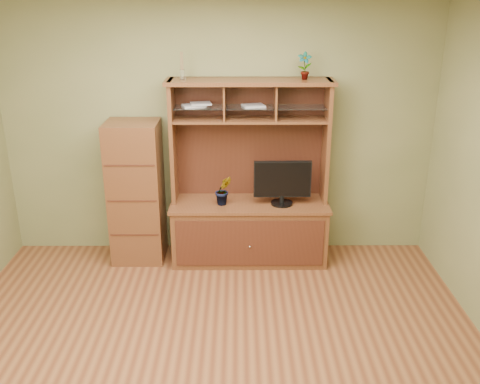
{
  "coord_description": "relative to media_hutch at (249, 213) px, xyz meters",
  "views": [
    {
      "loc": [
        0.2,
        -3.46,
        2.72
      ],
      "look_at": [
        0.22,
        1.2,
        0.95
      ],
      "focal_mm": 40.0,
      "sensor_mm": 36.0,
      "label": 1
    }
  ],
  "objects": [
    {
      "name": "orchid_plant",
      "position": [
        -0.27,
        -0.08,
        0.28
      ],
      "size": [
        0.2,
        0.17,
        0.31
      ],
      "primitive_type": "imported",
      "rotation": [
        0.0,
        0.0,
        0.24
      ],
      "color": "#2F521C",
      "rests_on": "media_hutch"
    },
    {
      "name": "monitor",
      "position": [
        0.33,
        -0.08,
        0.37
      ],
      "size": [
        0.58,
        0.23,
        0.46
      ],
      "rotation": [
        0.0,
        0.0,
        0.02
      ],
      "color": "black",
      "rests_on": "media_hutch"
    },
    {
      "name": "top_plant",
      "position": [
        0.53,
        0.08,
        1.51
      ],
      "size": [
        0.15,
        0.11,
        0.26
      ],
      "primitive_type": "imported",
      "rotation": [
        0.0,
        0.0,
        -0.12
      ],
      "color": "#266021",
      "rests_on": "media_hutch"
    },
    {
      "name": "side_cabinet",
      "position": [
        -1.18,
        0.01,
        0.22
      ],
      "size": [
        0.53,
        0.49,
        1.49
      ],
      "color": "#4F2E16",
      "rests_on": "room"
    },
    {
      "name": "room",
      "position": [
        -0.32,
        -1.73,
        0.83
      ],
      "size": [
        4.54,
        4.04,
        2.74
      ],
      "color": "#5E301A",
      "rests_on": "ground"
    },
    {
      "name": "media_hutch",
      "position": [
        0.0,
        0.0,
        0.0
      ],
      "size": [
        1.66,
        0.61,
        1.9
      ],
      "color": "#4F2E16",
      "rests_on": "room"
    },
    {
      "name": "reed_diffuser",
      "position": [
        -0.66,
        0.08,
        1.48
      ],
      "size": [
        0.05,
        0.05,
        0.27
      ],
      "color": "silver",
      "rests_on": "media_hutch"
    },
    {
      "name": "magazines",
      "position": [
        -0.34,
        0.08,
        1.13
      ],
      "size": [
        0.84,
        0.22,
        0.04
      ],
      "color": "#B5B5BA",
      "rests_on": "media_hutch"
    }
  ]
}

